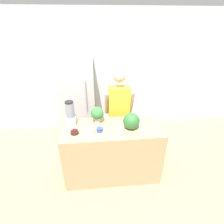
# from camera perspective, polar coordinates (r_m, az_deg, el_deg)

# --- Properties ---
(ground_plane) EXTENTS (14.00, 14.00, 0.00)m
(ground_plane) POSITION_cam_1_polar(r_m,az_deg,el_deg) (3.01, 0.74, -23.38)
(ground_plane) COLOR tan
(wall_back) EXTENTS (8.00, 0.06, 2.60)m
(wall_back) POSITION_cam_1_polar(r_m,az_deg,el_deg) (4.00, -2.39, 12.56)
(wall_back) COLOR silver
(wall_back) RESTS_ON ground_plane
(counter_island) EXTENTS (1.50, 0.64, 0.91)m
(counter_island) POSITION_cam_1_polar(r_m,az_deg,el_deg) (2.91, 0.07, -12.74)
(counter_island) COLOR tan
(counter_island) RESTS_ON ground_plane
(refrigerator) EXTENTS (0.76, 0.71, 1.74)m
(refrigerator) POSITION_cam_1_polar(r_m,az_deg,el_deg) (3.78, -11.51, 4.26)
(refrigerator) COLOR #B7B7BC
(refrigerator) RESTS_ON ground_plane
(person) EXTENTS (0.52, 0.26, 1.61)m
(person) POSITION_cam_1_polar(r_m,az_deg,el_deg) (3.25, 2.20, -0.10)
(person) COLOR #4C608C
(person) RESTS_ON ground_plane
(cutting_board) EXTENTS (0.39, 0.24, 0.01)m
(cutting_board) POSITION_cam_1_polar(r_m,az_deg,el_deg) (2.61, 5.96, -5.46)
(cutting_board) COLOR tan
(cutting_board) RESTS_ON counter_island
(watermelon) EXTENTS (0.24, 0.24, 0.24)m
(watermelon) POSITION_cam_1_polar(r_m,az_deg,el_deg) (2.55, 6.36, -2.96)
(watermelon) COLOR #2D6B33
(watermelon) RESTS_ON cutting_board
(bowl_cherries) EXTENTS (0.11, 0.11, 0.08)m
(bowl_cherries) POSITION_cam_1_polar(r_m,az_deg,el_deg) (2.54, -12.15, -6.34)
(bowl_cherries) COLOR #2D231E
(bowl_cherries) RESTS_ON counter_island
(bowl_cream) EXTENTS (0.14, 0.14, 0.12)m
(bowl_cream) POSITION_cam_1_polar(r_m,az_deg,el_deg) (2.51, -7.42, -6.00)
(bowl_cream) COLOR white
(bowl_cream) RESTS_ON counter_island
(bowl_small_blue) EXTENTS (0.09, 0.09, 0.06)m
(bowl_small_blue) POSITION_cam_1_polar(r_m,az_deg,el_deg) (2.54, -4.07, -5.76)
(bowl_small_blue) COLOR #334C9E
(bowl_small_blue) RESTS_ON counter_island
(blender) EXTENTS (0.15, 0.15, 0.38)m
(blender) POSITION_cam_1_polar(r_m,az_deg,el_deg) (2.72, -13.43, -0.53)
(blender) COLOR #B7B7BC
(blender) RESTS_ON counter_island
(potted_plant) EXTENTS (0.20, 0.20, 0.26)m
(potted_plant) POSITION_cam_1_polar(r_m,az_deg,el_deg) (2.70, -4.87, -0.54)
(potted_plant) COLOR beige
(potted_plant) RESTS_ON counter_island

